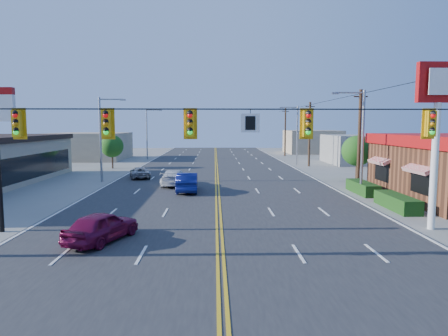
{
  "coord_description": "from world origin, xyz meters",
  "views": [
    {
      "loc": [
        -0.23,
        -15.99,
        5.35
      ],
      "look_at": [
        0.47,
        13.55,
        2.2
      ],
      "focal_mm": 32.0,
      "sensor_mm": 36.0,
      "label": 1
    }
  ],
  "objects_px": {
    "kfc_pylon": "(437,112)",
    "car_silver": "(140,173)",
    "car_magenta": "(102,228)",
    "car_white": "(174,178)",
    "signal_span": "(217,137)",
    "car_blue": "(187,183)"
  },
  "relations": [
    {
      "from": "car_white",
      "to": "signal_span",
      "type": "bearing_deg",
      "value": 104.23
    },
    {
      "from": "car_blue",
      "to": "car_white",
      "type": "distance_m",
      "value": 3.65
    },
    {
      "from": "signal_span",
      "to": "car_magenta",
      "type": "height_order",
      "value": "signal_span"
    },
    {
      "from": "signal_span",
      "to": "kfc_pylon",
      "type": "height_order",
      "value": "signal_span"
    },
    {
      "from": "signal_span",
      "to": "car_silver",
      "type": "xyz_separation_m",
      "value": [
        -7.66,
        24.25,
        -4.32
      ]
    },
    {
      "from": "car_white",
      "to": "car_silver",
      "type": "xyz_separation_m",
      "value": [
        -3.96,
        5.01,
        -0.14
      ]
    },
    {
      "from": "signal_span",
      "to": "kfc_pylon",
      "type": "xyz_separation_m",
      "value": [
        11.12,
        4.0,
        1.16
      ]
    },
    {
      "from": "signal_span",
      "to": "car_white",
      "type": "xyz_separation_m",
      "value": [
        -3.7,
        19.24,
        -4.19
      ]
    },
    {
      "from": "car_magenta",
      "to": "car_silver",
      "type": "xyz_separation_m",
      "value": [
        -2.38,
        22.25,
        -0.14
      ]
    },
    {
      "from": "car_magenta",
      "to": "car_blue",
      "type": "bearing_deg",
      "value": -80.67
    },
    {
      "from": "car_blue",
      "to": "car_silver",
      "type": "relative_size",
      "value": 1.15
    },
    {
      "from": "kfc_pylon",
      "to": "car_silver",
      "type": "relative_size",
      "value": 2.1
    },
    {
      "from": "kfc_pylon",
      "to": "car_white",
      "type": "bearing_deg",
      "value": 134.21
    },
    {
      "from": "car_magenta",
      "to": "car_white",
      "type": "xyz_separation_m",
      "value": [
        1.58,
        17.24,
        0.0
      ]
    },
    {
      "from": "kfc_pylon",
      "to": "car_silver",
      "type": "height_order",
      "value": "kfc_pylon"
    },
    {
      "from": "signal_span",
      "to": "car_silver",
      "type": "height_order",
      "value": "signal_span"
    },
    {
      "from": "signal_span",
      "to": "car_white",
      "type": "height_order",
      "value": "signal_span"
    },
    {
      "from": "signal_span",
      "to": "car_blue",
      "type": "relative_size",
      "value": 5.23
    },
    {
      "from": "car_white",
      "to": "car_silver",
      "type": "relative_size",
      "value": 1.19
    },
    {
      "from": "signal_span",
      "to": "car_silver",
      "type": "bearing_deg",
      "value": 107.53
    },
    {
      "from": "signal_span",
      "to": "car_white",
      "type": "bearing_deg",
      "value": 100.9
    },
    {
      "from": "kfc_pylon",
      "to": "car_white",
      "type": "distance_m",
      "value": 21.92
    }
  ]
}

